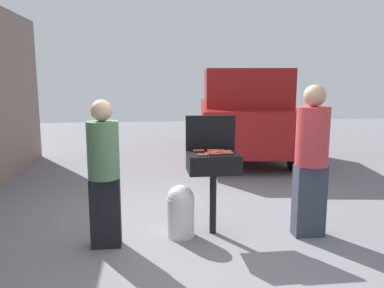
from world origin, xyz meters
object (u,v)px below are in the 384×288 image
Objects in this scene: hot_dog_4 at (226,151)px; propane_tank at (181,210)px; hot_dog_0 at (199,151)px; hot_dog_7 at (213,150)px; hot_dog_9 at (210,153)px; hot_dog_10 at (216,152)px; hot_dog_6 at (216,154)px; person_left at (104,169)px; hot_dog_5 at (218,151)px; parked_minivan at (242,113)px; person_right at (311,156)px; hot_dog_2 at (213,152)px; hot_dog_3 at (226,152)px; bbq_grill at (213,166)px; hot_dog_8 at (228,153)px; hot_dog_1 at (203,155)px.

propane_tank is (-0.54, -0.11, -0.66)m from hot_dog_4.
hot_dog_7 is at bearing -3.04° from hot_dog_0.
hot_dog_10 is (0.07, 0.04, 0.00)m from hot_dog_9.
hot_dog_6 and hot_dog_9 have the same top height.
propane_tank is 1.02m from person_left.
hot_dog_9 is at bearing 130.48° from hot_dog_6.
hot_dog_10 is at bearing -118.31° from hot_dog_5.
parked_minivan is at bearing 72.40° from hot_dog_5.
hot_dog_5 is at bearing 14.26° from person_left.
hot_dog_4 is 0.98m from person_right.
hot_dog_3 is (0.14, -0.05, 0.00)m from hot_dog_2.
bbq_grill is at bearing 169.02° from hot_dog_10.
hot_dog_8 is (0.14, -0.20, 0.00)m from hot_dog_7.
hot_dog_2 is at bearing -98.35° from hot_dog_7.
person_right is at bearing -4.74° from hot_dog_6.
hot_dog_6 is 1.00× the size of hot_dog_8.
hot_dog_3 and hot_dog_10 have the same top height.
hot_dog_5 is at bearing 70.69° from hot_dog_6.
propane_tank is (-0.39, -0.05, -0.50)m from bbq_grill.
hot_dog_2 is 0.08m from hot_dog_7.
hot_dog_2 is at bearing 89.83° from bbq_grill.
hot_dog_9 is 4.82m from parked_minivan.
hot_dog_1 is at bearing 5.81° from person_left.
person_right reaches higher than hot_dog_6.
hot_dog_7 is at bearing 84.31° from bbq_grill.
person_right reaches higher than hot_dog_4.
hot_dog_3 is at bearing 81.11° from parked_minivan.
hot_dog_6 and hot_dog_8 have the same top height.
hot_dog_1 is at bearing -148.02° from hot_dog_4.
person_left is 0.92× the size of person_right.
hot_dog_7 is 0.79m from propane_tank.
hot_dog_5 is at bearing 16.56° from propane_tank.
person_left is at bearing -174.51° from hot_dog_6.
hot_dog_10 is at bearing 79.56° from hot_dog_6.
hot_dog_2 and hot_dog_3 have the same top height.
hot_dog_7 is at bearing 124.49° from hot_dog_8.
hot_dog_8 is at bearing -85.92° from hot_dog_3.
hot_dog_5 is 0.07× the size of person_right.
parked_minivan is (1.41, 4.44, 0.04)m from hot_dog_5.
hot_dog_10 is (0.03, -0.04, 0.00)m from hot_dog_2.
hot_dog_2 is at bearing 12.95° from person_left.
propane_tank is at bearing -175.39° from hot_dog_3.
hot_dog_1 is at bearing -138.27° from hot_dog_9.
parked_minivan is (0.38, 4.72, 0.07)m from person_right.
hot_dog_1 is 1.00× the size of hot_dog_3.
person_left is at bearing -13.96° from person_right.
person_left is at bearing -168.58° from hot_dog_4.
bbq_grill is at bearing 7.73° from propane_tank.
hot_dog_9 is at bearing -118.38° from hot_dog_2.
hot_dog_2 is at bearing 13.10° from propane_tank.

